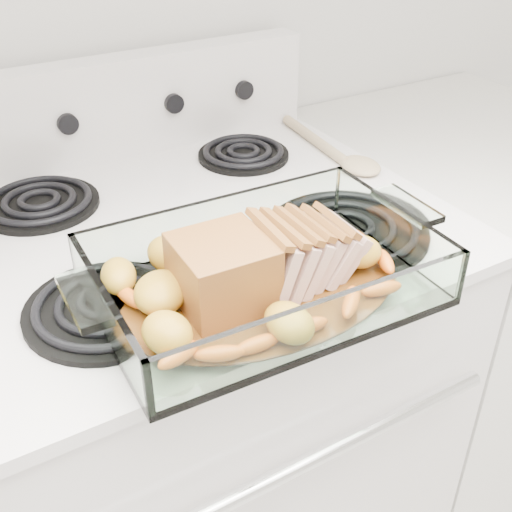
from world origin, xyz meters
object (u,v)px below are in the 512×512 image
baking_dish (264,281)px  pork_roast (254,266)px  counter_right (449,318)px  electric_range (202,420)px

baking_dish → pork_roast: (-0.01, 0.00, 0.03)m
baking_dish → counter_right: bearing=21.8°
electric_range → baking_dish: size_ratio=2.70×
counter_right → baking_dish: 0.87m
counter_right → pork_roast: bearing=-160.7°
baking_dish → pork_roast: 0.03m
electric_range → counter_right: bearing=-0.1°
counter_right → pork_roast: (-0.69, -0.24, 0.53)m
electric_range → counter_right: 0.67m
pork_roast → counter_right: bearing=31.7°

